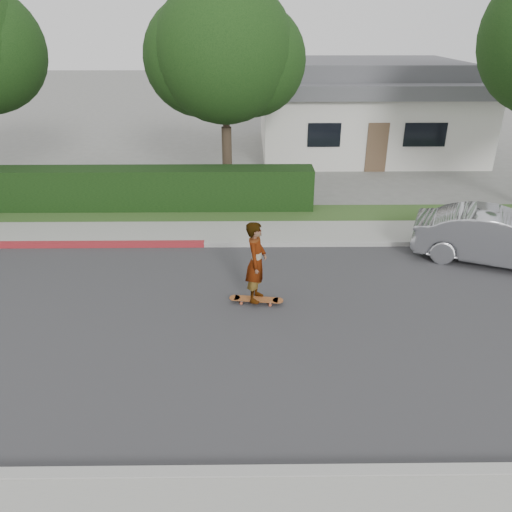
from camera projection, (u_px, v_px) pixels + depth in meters
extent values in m
plane|color=slate|center=(144.00, 323.00, 10.95)|extent=(120.00, 120.00, 0.00)
cube|color=#2D2D30|center=(144.00, 323.00, 10.95)|extent=(60.00, 8.00, 0.01)
cube|color=#9E9E99|center=(89.00, 475.00, 7.21)|extent=(60.00, 0.20, 0.15)
cube|color=#9E9E99|center=(170.00, 244.00, 14.62)|extent=(60.00, 0.20, 0.15)
cube|color=gray|center=(174.00, 233.00, 15.44)|extent=(60.00, 1.60, 0.12)
cube|color=#2D4C1E|center=(181.00, 215.00, 16.88)|extent=(60.00, 1.60, 0.10)
cube|color=black|center=(94.00, 190.00, 17.09)|extent=(15.00, 1.00, 1.50)
cylinder|color=#33261C|center=(227.00, 161.00, 18.55)|extent=(0.36, 0.36, 2.52)
cylinder|color=#33261C|center=(226.00, 109.00, 17.73)|extent=(0.24, 0.24, 2.10)
sphere|color=black|center=(224.00, 52.00, 16.92)|extent=(4.80, 4.80, 4.80)
sphere|color=black|center=(202.00, 57.00, 17.36)|extent=(4.08, 4.08, 4.08)
sphere|color=black|center=(251.00, 61.00, 17.33)|extent=(3.84, 3.84, 3.84)
cube|color=beige|center=(363.00, 120.00, 24.83)|extent=(10.00, 8.00, 3.00)
cube|color=#4C4C51|center=(367.00, 82.00, 24.05)|extent=(10.60, 8.60, 0.60)
cube|color=#4C4C51|center=(368.00, 69.00, 23.80)|extent=(8.40, 6.40, 0.80)
cube|color=black|center=(324.00, 135.00, 21.13)|extent=(1.40, 0.06, 1.00)
cube|color=black|center=(425.00, 135.00, 21.17)|extent=(1.80, 0.06, 1.00)
cube|color=brown|center=(377.00, 148.00, 21.39)|extent=(0.90, 0.06, 2.10)
cylinder|color=#AF5030|center=(241.00, 303.00, 11.65)|extent=(0.07, 0.05, 0.07)
cylinder|color=#AF5030|center=(243.00, 299.00, 11.82)|extent=(0.07, 0.05, 0.07)
cylinder|color=#AF5030|center=(270.00, 305.00, 11.57)|extent=(0.07, 0.05, 0.07)
cylinder|color=#AF5030|center=(271.00, 301.00, 11.75)|extent=(0.07, 0.05, 0.07)
cube|color=silver|center=(242.00, 299.00, 11.71)|extent=(0.08, 0.21, 0.03)
cube|color=silver|center=(271.00, 301.00, 11.64)|extent=(0.08, 0.21, 0.03)
cube|color=brown|center=(256.00, 299.00, 11.67)|extent=(1.04, 0.38, 0.02)
cylinder|color=brown|center=(235.00, 298.00, 11.72)|extent=(0.28, 0.28, 0.02)
cylinder|color=brown|center=(278.00, 300.00, 11.61)|extent=(0.28, 0.28, 0.02)
imported|color=white|center=(256.00, 262.00, 11.25)|extent=(0.60, 0.78, 1.92)
imported|color=#A9AAB0|center=(498.00, 238.00, 13.42)|extent=(4.60, 3.08, 1.43)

